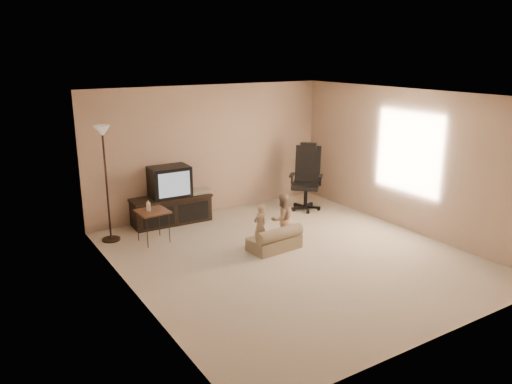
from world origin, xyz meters
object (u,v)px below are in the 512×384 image
toddler_left (260,225)px  toddler_right (282,219)px  side_table (152,212)px  tv_stand (171,200)px  office_chair (306,186)px  floor_lamp (104,158)px  child_sofa (276,240)px

toddler_left → toddler_right: 0.40m
side_table → tv_stand: bearing=49.2°
office_chair → toddler_left: size_ratio=1.81×
tv_stand → toddler_right: tv_stand is taller
tv_stand → floor_lamp: bearing=-164.3°
child_sofa → floor_lamp: bearing=134.9°
tv_stand → toddler_right: (1.14, -1.98, -0.01)m
child_sofa → toddler_right: size_ratio=1.00×
floor_lamp → child_sofa: 3.09m
side_table → toddler_right: (1.78, -1.24, -0.09)m
toddler_left → floor_lamp: bearing=-50.7°
child_sofa → toddler_left: (-0.14, 0.25, 0.20)m
child_sofa → toddler_left: size_ratio=1.18×
child_sofa → office_chair: bearing=36.0°
tv_stand → office_chair: office_chair is taller
side_table → floor_lamp: floor_lamp is taller
toddler_right → side_table: bearing=-34.8°
floor_lamp → office_chair: bearing=-4.9°
toddler_right → child_sofa: bearing=34.6°
floor_lamp → toddler_right: floor_lamp is taller
toddler_left → tv_stand: bearing=-80.3°
toddler_left → child_sofa: bearing=106.9°
tv_stand → toddler_left: (0.76, -1.89, -0.08)m
tv_stand → toddler_left: size_ratio=2.07×
office_chair → toddler_left: (-1.91, -1.26, -0.11)m
office_chair → floor_lamp: floor_lamp is taller
child_sofa → toddler_left: toddler_left is taller
office_chair → side_table: (-3.31, -0.11, 0.05)m
side_table → toddler_right: size_ratio=0.85×
toddler_left → toddler_right: bearing=154.9°
tv_stand → side_table: bearing=-128.8°
office_chair → floor_lamp: 4.04m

